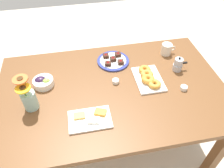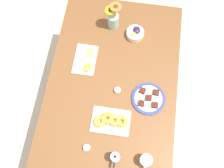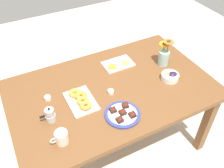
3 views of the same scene
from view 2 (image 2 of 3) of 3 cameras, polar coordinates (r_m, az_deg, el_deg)
The scene contains 11 objects.
ground_plane at distance 2.63m, azimuth -0.00°, elevation -5.79°, with size 6.00×6.00×0.00m, color beige.
dining_table at distance 2.00m, azimuth -0.00°, elevation -1.22°, with size 1.60×1.00×0.74m.
coffee_mug at distance 1.78m, azimuth 7.71°, elevation -16.95°, with size 0.12×0.08×0.09m.
grape_bowl at distance 2.09m, azimuth 5.33°, elevation 11.48°, with size 0.14×0.14×0.07m.
cheese_platter at distance 2.00m, azimuth -6.08°, elevation 5.50°, with size 0.26×0.17×0.03m.
croissant_platter at distance 1.82m, azimuth -0.30°, elevation -8.35°, with size 0.19×0.28×0.05m.
jam_cup_honey at distance 1.89m, azimuth 1.29°, elevation -1.46°, with size 0.05×0.05×0.03m.
jam_cup_berry at distance 1.81m, azimuth -5.80°, elevation -14.29°, with size 0.05×0.05×0.03m.
dessert_plate at distance 1.89m, azimuth 8.31°, elevation -3.31°, with size 0.25×0.25×0.05m.
flower_vase at distance 2.09m, azimuth 0.28°, elevation 14.57°, with size 0.10×0.13×0.24m.
moka_pot at distance 1.76m, azimuth 0.69°, elevation -16.39°, with size 0.11×0.07×0.12m.
Camera 2 is at (0.63, 0.09, 2.55)m, focal length 40.00 mm.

